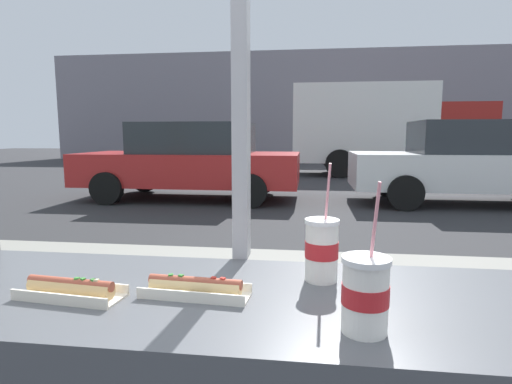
{
  "coord_description": "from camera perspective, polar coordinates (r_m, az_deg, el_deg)",
  "views": [
    {
      "loc": [
        0.22,
        -1.25,
        1.35
      ],
      "look_at": [
        -0.18,
        1.83,
        0.91
      ],
      "focal_mm": 28.88,
      "sensor_mm": 36.0,
      "label": 1
    }
  ],
  "objects": [
    {
      "name": "sidewalk_strip",
      "position": [
        3.14,
        2.78,
        -16.19
      ],
      "size": [
        16.0,
        2.8,
        0.13
      ],
      "primitive_type": "cube",
      "color": "gray",
      "rests_on": "ground"
    },
    {
      "name": "soda_cup_right",
      "position": [
        1.17,
        9.07,
        -7.79
      ],
      "size": [
        0.1,
        0.1,
        0.33
      ],
      "color": "silver",
      "rests_on": "window_counter"
    },
    {
      "name": "soda_cup_left",
      "position": [
        0.9,
        14.89,
        -13.41
      ],
      "size": [
        0.1,
        0.1,
        0.32
      ],
      "color": "white",
      "rests_on": "window_counter"
    },
    {
      "name": "parked_car_white",
      "position": [
        9.02,
        27.92,
        3.7
      ],
      "size": [
        4.55,
        1.9,
        1.62
      ],
      "color": "silver",
      "rests_on": "ground"
    },
    {
      "name": "box_truck",
      "position": [
        14.53,
        17.14,
        8.58
      ],
      "size": [
        6.21,
        2.44,
        2.97
      ],
      "color": "silver",
      "rests_on": "ground"
    },
    {
      "name": "parked_car_red",
      "position": [
        8.79,
        -8.9,
        4.39
      ],
      "size": [
        4.55,
        2.08,
        1.6
      ],
      "color": "red",
      "rests_on": "ground"
    },
    {
      "name": "hotdog_tray_far",
      "position": [
        1.08,
        -8.42,
        -12.94
      ],
      "size": [
        0.28,
        0.11,
        0.05
      ],
      "color": "silver",
      "rests_on": "window_counter"
    },
    {
      "name": "hotdog_tray_near",
      "position": [
        1.16,
        -24.27,
        -12.14
      ],
      "size": [
        0.28,
        0.13,
        0.05
      ],
      "color": "beige",
      "rests_on": "window_counter"
    },
    {
      "name": "building_facade_far",
      "position": [
        22.78,
        6.91,
        11.66
      ],
      "size": [
        28.0,
        1.2,
        5.73
      ],
      "primitive_type": "cube",
      "color": "gray",
      "rests_on": "ground"
    },
    {
      "name": "ground_plane",
      "position": [
        9.35,
        5.91,
        -0.43
      ],
      "size": [
        60.0,
        60.0,
        0.0
      ],
      "primitive_type": "plane",
      "color": "#2D2D30"
    }
  ]
}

